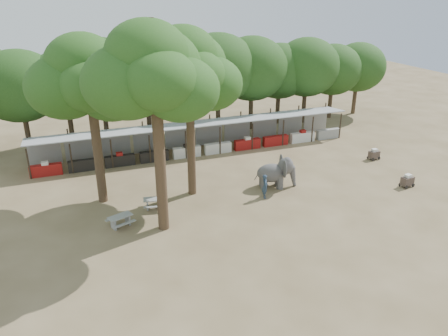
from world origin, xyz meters
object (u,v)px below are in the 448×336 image
object	(u,v)px
handler	(265,186)
cart_back	(374,154)
cart_front	(407,181)
yard_tree_left	(87,79)
yard_tree_back	(186,70)
yard_tree_center	(151,74)
picnic_table_far	(155,202)
picnic_table_near	(120,220)
elephant	(276,172)

from	to	relation	value
handler	cart_back	size ratio (longest dim) A/B	1.69
cart_back	cart_front	bearing A→B (deg)	-108.48
handler	yard_tree_left	bearing A→B (deg)	91.12
yard_tree_back	handler	distance (m)	9.34
yard_tree_center	picnic_table_far	bearing A→B (deg)	85.96
picnic_table_far	cart_front	xyz separation A→B (m)	(17.83, -3.11, 0.00)
yard_tree_center	yard_tree_back	size ratio (longest dim) A/B	1.06
picnic_table_near	elephant	bearing A→B (deg)	-11.27
yard_tree_left	yard_tree_back	size ratio (longest dim) A/B	0.97
cart_back	elephant	bearing A→B (deg)	-174.11
handler	picnic_table_near	size ratio (longest dim) A/B	0.95
yard_tree_center	elephant	bearing A→B (deg)	16.44
yard_tree_back	cart_back	world-z (taller)	yard_tree_back
yard_tree_left	yard_tree_center	distance (m)	5.92
picnic_table_near	picnic_table_far	distance (m)	2.89
elephant	handler	distance (m)	1.99
elephant	yard_tree_back	bearing A→B (deg)	-176.49
yard_tree_back	handler	xyz separation A→B (m)	(4.60, -2.60, -7.70)
yard_tree_back	picnic_table_far	bearing A→B (deg)	-151.36
yard_tree_center	handler	bearing A→B (deg)	10.45
yard_tree_back	handler	size ratio (longest dim) A/B	6.73
yard_tree_left	yard_tree_center	size ratio (longest dim) A/B	0.92
yard_tree_center	cart_back	distance (m)	21.67
yard_tree_back	elephant	bearing A→B (deg)	-12.18
yard_tree_center	handler	size ratio (longest dim) A/B	7.13
cart_front	cart_back	bearing A→B (deg)	68.74
cart_front	picnic_table_far	bearing A→B (deg)	162.28
yard_tree_back	picnic_table_far	size ratio (longest dim) A/B	6.89
yard_tree_left	picnic_table_near	size ratio (longest dim) A/B	6.19
handler	cart_front	size ratio (longest dim) A/B	1.60
yard_tree_back	cart_front	xyz separation A→B (m)	(15.00, -4.66, -8.07)
yard_tree_center	cart_back	xyz separation A→B (m)	(19.27, 4.65, -8.75)
yard_tree_back	cart_front	distance (m)	17.66
elephant	picnic_table_far	xyz separation A→B (m)	(-8.92, -0.23, -0.66)
picnic_table_far	cart_front	world-z (taller)	cart_front
yard_tree_center	elephant	xyz separation A→B (m)	(9.10, 2.68, -8.08)
yard_tree_center	cart_back	size ratio (longest dim) A/B	12.02
yard_tree_center	yard_tree_back	bearing A→B (deg)	53.14
picnic_table_far	cart_back	world-z (taller)	cart_back
yard_tree_left	yard_tree_center	world-z (taller)	yard_tree_center
picnic_table_near	cart_back	size ratio (longest dim) A/B	1.78
yard_tree_left	cart_front	world-z (taller)	yard_tree_left
handler	yard_tree_back	bearing A→B (deg)	80.40
yard_tree_center	yard_tree_back	distance (m)	5.04
handler	picnic_table_far	world-z (taller)	handler
handler	yard_tree_center	bearing A→B (deg)	120.33
yard_tree_back	cart_front	bearing A→B (deg)	-17.24
picnic_table_near	cart_back	world-z (taller)	cart_back
yard_tree_center	cart_front	size ratio (longest dim) A/B	11.42
yard_tree_center	elephant	world-z (taller)	yard_tree_center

